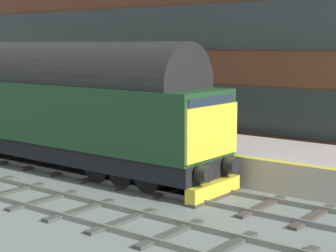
% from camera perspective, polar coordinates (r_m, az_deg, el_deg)
% --- Properties ---
extents(ground_plane, '(140.00, 140.00, 0.00)m').
position_cam_1_polar(ground_plane, '(19.79, -6.42, -5.15)').
color(ground_plane, slate).
rests_on(ground_plane, ground).
extents(track_main, '(2.50, 60.00, 0.15)m').
position_cam_1_polar(track_main, '(19.78, -6.42, -5.00)').
color(track_main, slate).
rests_on(track_main, ground).
extents(track_adjacent_west, '(2.50, 60.00, 0.15)m').
position_cam_1_polar(track_adjacent_west, '(17.60, -14.24, -6.88)').
color(track_adjacent_west, gray).
rests_on(track_adjacent_west, ground).
extents(station_platform, '(4.00, 44.00, 1.01)m').
position_cam_1_polar(station_platform, '(22.34, 0.03, -2.25)').
color(station_platform, '#B5AAA3').
rests_on(station_platform, ground).
extents(station_building, '(4.24, 38.00, 10.36)m').
position_cam_1_polar(station_building, '(25.14, 11.69, 9.47)').
color(station_building, brown).
rests_on(station_building, ground).
extents(diesel_locomotive, '(2.74, 20.30, 4.68)m').
position_cam_1_polar(diesel_locomotive, '(23.52, -16.10, 2.86)').
color(diesel_locomotive, black).
rests_on(diesel_locomotive, ground).
extents(platform_number_sign, '(0.10, 0.44, 1.80)m').
position_cam_1_polar(platform_number_sign, '(18.67, 5.97, 0.95)').
color(platform_number_sign, slate).
rests_on(platform_number_sign, station_platform).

